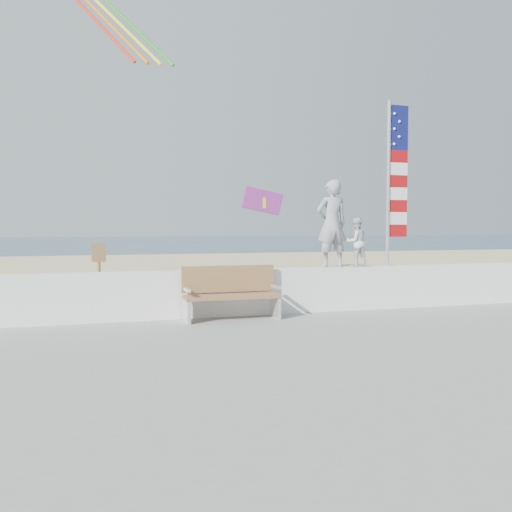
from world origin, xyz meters
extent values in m
plane|color=#2C4559|center=(0.00, 0.00, 0.00)|extent=(220.00, 220.00, 0.00)
cube|color=#CEBD89|center=(0.00, 9.00, 0.04)|extent=(90.00, 40.00, 0.08)
cube|color=gray|center=(0.00, -4.00, 0.13)|extent=(50.00, 12.40, 0.10)
cube|color=white|center=(0.00, 2.00, 0.63)|extent=(30.00, 0.35, 0.90)
imported|color=gray|center=(1.90, 2.00, 1.98)|extent=(0.66, 0.44, 1.81)
imported|color=silver|center=(2.46, 2.00, 1.60)|extent=(0.54, 0.44, 1.03)
cube|color=#9B6844|center=(-0.37, 1.45, 0.62)|extent=(1.80, 0.50, 0.06)
cube|color=olive|center=(-0.37, 1.72, 0.93)|extent=(1.80, 0.05, 0.50)
cube|color=silver|center=(-1.22, 1.45, 0.38)|extent=(0.06, 0.50, 0.40)
cube|color=white|center=(-1.22, 1.40, 0.78)|extent=(0.06, 0.45, 0.05)
cube|color=silver|center=(0.48, 1.45, 0.38)|extent=(0.06, 0.50, 0.40)
cube|color=silver|center=(0.48, 1.40, 0.78)|extent=(0.06, 0.45, 0.05)
cylinder|color=silver|center=(3.21, 2.00, 2.83)|extent=(0.08, 0.08, 3.50)
cube|color=#0F1451|center=(3.45, 2.00, 4.03)|extent=(0.44, 0.02, 0.95)
cube|color=#9E0A0C|center=(3.45, 2.00, 1.84)|extent=(0.44, 0.02, 0.26)
cube|color=white|center=(3.45, 2.00, 2.10)|extent=(0.44, 0.02, 0.26)
cube|color=#9E0A0C|center=(3.45, 2.00, 2.37)|extent=(0.44, 0.02, 0.26)
cube|color=white|center=(3.45, 2.00, 2.63)|extent=(0.44, 0.02, 0.26)
cube|color=#9E0A0C|center=(3.45, 2.00, 2.89)|extent=(0.44, 0.02, 0.26)
cube|color=white|center=(3.45, 2.00, 3.16)|extent=(0.44, 0.02, 0.26)
cube|color=#9E0A0C|center=(3.45, 2.00, 3.42)|extent=(0.44, 0.02, 0.26)
sphere|color=white|center=(3.33, 1.98, 3.68)|extent=(0.06, 0.06, 0.06)
sphere|color=white|center=(3.45, 1.98, 3.84)|extent=(0.06, 0.06, 0.06)
sphere|color=white|center=(3.33, 1.98, 4.00)|extent=(0.06, 0.06, 0.06)
sphere|color=white|center=(3.45, 1.98, 4.16)|extent=(0.06, 0.06, 0.06)
sphere|color=white|center=(3.33, 1.98, 4.32)|extent=(0.06, 0.06, 0.06)
cube|color=red|center=(0.83, 3.38, 2.50)|extent=(0.95, 0.32, 0.64)
cube|color=yellow|center=(0.98, 3.38, 2.45)|extent=(0.33, 0.25, 0.24)
cylinder|color=brown|center=(-2.70, 4.64, 0.68)|extent=(0.07, 0.07, 1.20)
cube|color=olive|center=(-2.70, 4.62, 1.33)|extent=(0.32, 0.03, 0.42)
camera|label=1|loc=(-2.90, -8.25, 1.90)|focal=38.00mm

